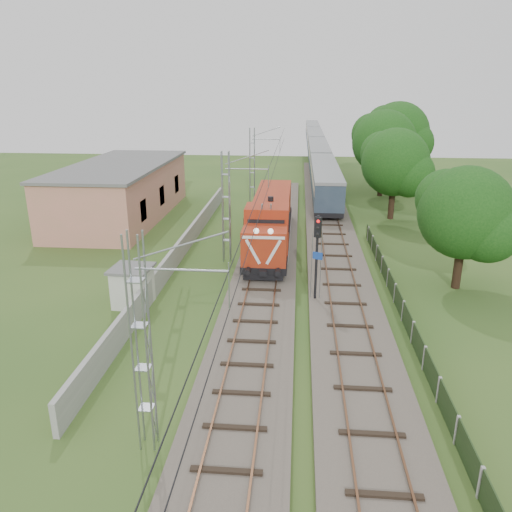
# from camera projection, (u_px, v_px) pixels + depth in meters

# --- Properties ---
(ground) EXTENTS (140.00, 140.00, 0.00)m
(ground) POSITION_uv_depth(u_px,v_px,m) (253.00, 341.00, 25.29)
(ground) COLOR #2F501E
(ground) RESTS_ON ground
(track_main) EXTENTS (4.20, 70.00, 0.45)m
(track_main) POSITION_uv_depth(u_px,v_px,m) (263.00, 285.00, 31.82)
(track_main) COLOR #6B6054
(track_main) RESTS_ON ground
(track_side) EXTENTS (4.20, 80.00, 0.45)m
(track_side) POSITION_uv_depth(u_px,v_px,m) (330.00, 231.00, 43.67)
(track_side) COLOR #6B6054
(track_side) RESTS_ON ground
(catenary) EXTENTS (3.31, 70.00, 8.00)m
(catenary) POSITION_uv_depth(u_px,v_px,m) (227.00, 207.00, 35.52)
(catenary) COLOR gray
(catenary) RESTS_ON ground
(boundary_wall) EXTENTS (0.25, 40.00, 1.50)m
(boundary_wall) POSITION_uv_depth(u_px,v_px,m) (180.00, 250.00, 36.88)
(boundary_wall) COLOR #9E9E99
(boundary_wall) RESTS_ON ground
(station_building) EXTENTS (8.40, 20.40, 5.22)m
(station_building) POSITION_uv_depth(u_px,v_px,m) (121.00, 190.00, 48.26)
(station_building) COLOR tan
(station_building) RESTS_ON ground
(fence) EXTENTS (0.12, 32.00, 1.20)m
(fence) POSITION_uv_depth(u_px,v_px,m) (403.00, 311.00, 27.27)
(fence) COLOR black
(fence) RESTS_ON ground
(locomotive) EXTENTS (2.99, 17.10, 4.34)m
(locomotive) POSITION_uv_depth(u_px,v_px,m) (271.00, 220.00, 39.31)
(locomotive) COLOR black
(locomotive) RESTS_ON ground
(coach_rake) EXTENTS (2.85, 85.16, 3.30)m
(coach_rake) POSITION_uv_depth(u_px,v_px,m) (316.00, 146.00, 85.66)
(coach_rake) COLOR black
(coach_rake) RESTS_ON ground
(signal_post) EXTENTS (0.56, 0.46, 5.36)m
(signal_post) POSITION_uv_depth(u_px,v_px,m) (317.00, 244.00, 28.47)
(signal_post) COLOR black
(signal_post) RESTS_ON ground
(relay_hut) EXTENTS (2.43, 2.43, 2.36)m
(relay_hut) POSITION_uv_depth(u_px,v_px,m) (133.00, 286.00, 29.10)
(relay_hut) COLOR beige
(relay_hut) RESTS_ON ground
(tree_a) EXTENTS (6.01, 5.72, 7.79)m
(tree_a) POSITION_uv_depth(u_px,v_px,m) (467.00, 214.00, 30.38)
(tree_a) COLOR #332215
(tree_a) RESTS_ON ground
(tree_b) EXTENTS (6.65, 6.33, 8.62)m
(tree_b) POSITION_uv_depth(u_px,v_px,m) (396.00, 163.00, 46.72)
(tree_b) COLOR #332215
(tree_b) RESTS_ON ground
(tree_c) EXTENTS (7.54, 7.18, 9.78)m
(tree_c) POSITION_uv_depth(u_px,v_px,m) (385.00, 143.00, 56.50)
(tree_c) COLOR #332215
(tree_c) RESTS_ON ground
(tree_d) EXTENTS (8.08, 7.69, 10.47)m
(tree_d) POSITION_uv_depth(u_px,v_px,m) (398.00, 134.00, 61.95)
(tree_d) COLOR #332215
(tree_d) RESTS_ON ground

